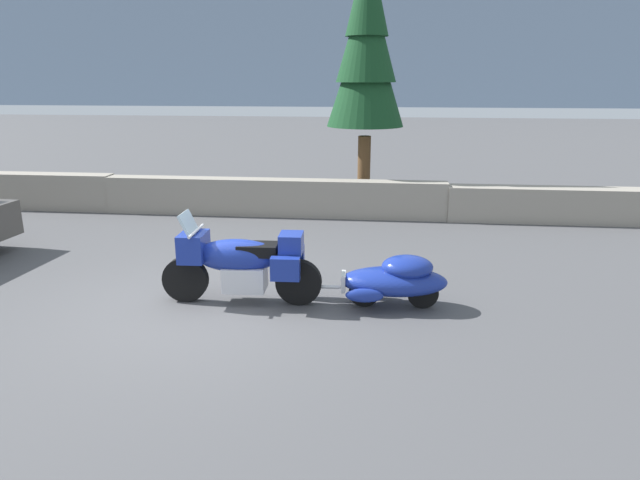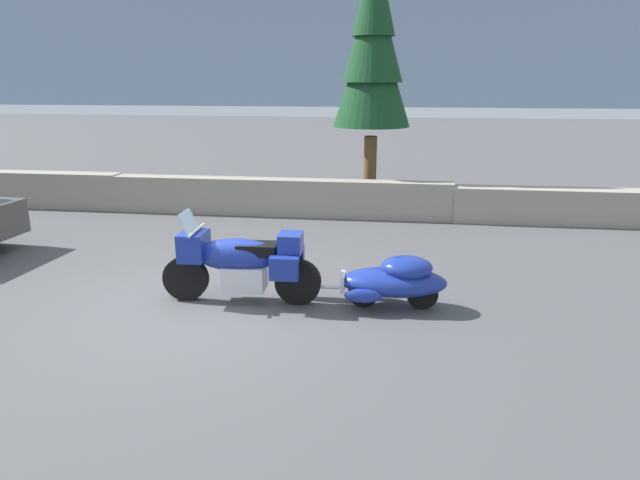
# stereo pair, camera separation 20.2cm
# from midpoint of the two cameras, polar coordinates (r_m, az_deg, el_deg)

# --- Properties ---
(ground_plane) EXTENTS (80.00, 80.00, 0.00)m
(ground_plane) POSITION_cam_midpoint_polar(r_m,az_deg,el_deg) (8.28, -11.34, -6.76)
(ground_plane) COLOR #4C4C4F
(stone_guard_wall) EXTENTS (24.00, 0.59, 0.89)m
(stone_guard_wall) POSITION_cam_midpoint_polar(r_m,az_deg,el_deg) (13.45, -2.85, 4.24)
(stone_guard_wall) COLOR gray
(stone_guard_wall) RESTS_ON ground
(distant_ridgeline) EXTENTS (240.00, 80.00, 16.00)m
(distant_ridgeline) POSITION_cam_midpoint_polar(r_m,az_deg,el_deg) (103.12, 6.52, 18.59)
(distant_ridgeline) COLOR #7F93AD
(distant_ridgeline) RESTS_ON ground
(touring_motorcycle) EXTENTS (2.31, 0.78, 1.33)m
(touring_motorcycle) POSITION_cam_midpoint_polar(r_m,az_deg,el_deg) (8.23, -7.27, -2.09)
(touring_motorcycle) COLOR black
(touring_motorcycle) RESTS_ON ground
(car_shaped_trailer) EXTENTS (2.21, 0.80, 0.76)m
(car_shaped_trailer) POSITION_cam_midpoint_polar(r_m,az_deg,el_deg) (8.11, 8.10, -3.97)
(car_shaped_trailer) COLOR black
(car_shaped_trailer) RESTS_ON ground
(pine_tree_tall) EXTENTS (1.83, 1.83, 6.15)m
(pine_tree_tall) POSITION_cam_midpoint_polar(r_m,az_deg,el_deg) (13.99, 5.75, 18.77)
(pine_tree_tall) COLOR brown
(pine_tree_tall) RESTS_ON ground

